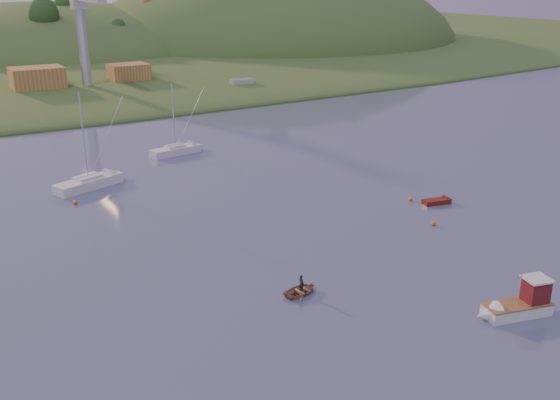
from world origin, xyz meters
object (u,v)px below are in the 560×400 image
fishing_boat (513,306)px  sailboat_near (88,182)px  canoe (301,290)px  sailboat_far (175,150)px  red_tender (442,201)px

fishing_boat → sailboat_near: size_ratio=0.55×
fishing_boat → canoe: bearing=-29.1°
fishing_boat → sailboat_far: (-4.91, 59.96, -0.20)m
fishing_boat → sailboat_near: (-20.81, 50.37, -0.13)m
fishing_boat → sailboat_far: 60.16m
red_tender → sailboat_near: bearing=153.8°
sailboat_near → red_tender: (35.32, -27.84, -0.51)m
canoe → red_tender: bearing=-76.8°
sailboat_near → canoe: bearing=-97.8°
sailboat_far → canoe: (-7.75, -48.08, -0.38)m
sailboat_near → canoe: size_ratio=3.76×
sailboat_near → sailboat_far: bearing=11.4°
fishing_boat → canoe: (-12.66, 11.88, -0.58)m
fishing_boat → red_tender: 26.81m
canoe → red_tender: red_tender is taller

